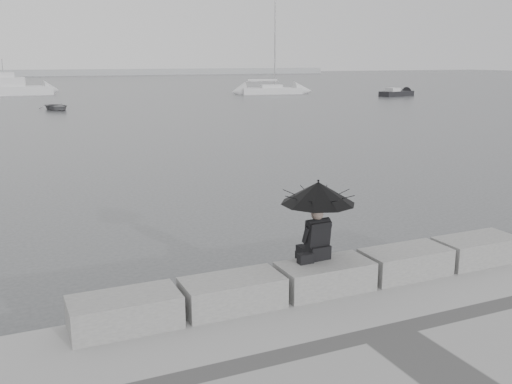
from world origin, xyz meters
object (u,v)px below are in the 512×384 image
sailboat_right (271,90)px  motor_cruiser (13,88)px  small_motorboat (396,93)px  dinghy (57,107)px  seated_person (318,201)px

sailboat_right → motor_cruiser: bearing=171.7°
sailboat_right → small_motorboat: bearing=-28.5°
sailboat_right → dinghy: sailboat_right is taller
small_motorboat → sailboat_right: bearing=127.6°
motor_cruiser → seated_person: bearing=-93.0°
sailboat_right → dinghy: 30.57m
small_motorboat → motor_cruiser: bearing=141.2°
seated_person → motor_cruiser: 69.26m
sailboat_right → small_motorboat: size_ratio=2.64×
sailboat_right → motor_cruiser: sailboat_right is taller
seated_person → small_motorboat: (39.26, 48.41, -1.71)m
motor_cruiser → small_motorboat: bearing=-31.7°
sailboat_right → motor_cruiser: size_ratio=1.37×
motor_cruiser → dinghy: size_ratio=2.68×
motor_cruiser → small_motorboat: 47.02m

